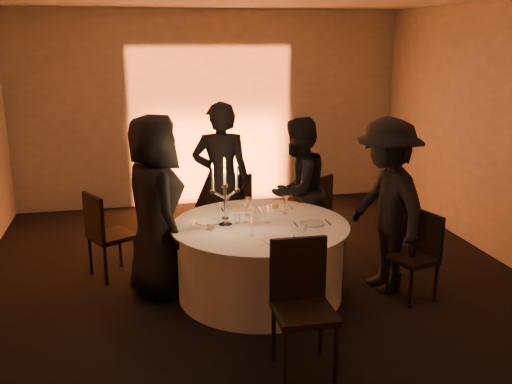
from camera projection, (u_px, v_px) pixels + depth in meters
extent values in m
plane|color=black|center=(260.00, 294.00, 5.95)|extent=(7.00, 7.00, 0.00)
plane|color=#A7A39B|center=(211.00, 109.00, 8.85)|extent=(7.00, 0.00, 7.00)
plane|color=#A7A39B|center=(455.00, 324.00, 2.25)|extent=(7.00, 0.00, 7.00)
cube|color=black|center=(216.00, 204.00, 8.95)|extent=(0.25, 0.12, 0.10)
cylinder|color=black|center=(260.00, 293.00, 5.94)|extent=(0.60, 0.60, 0.03)
cylinder|color=black|center=(260.00, 260.00, 5.85)|extent=(0.20, 0.20, 0.75)
cylinder|color=white|center=(260.00, 260.00, 5.85)|extent=(1.68, 1.68, 0.75)
cylinder|color=white|center=(260.00, 225.00, 5.74)|extent=(1.80, 1.80, 0.02)
cube|color=black|center=(112.00, 236.00, 6.29)|extent=(0.58, 0.58, 0.05)
cube|color=black|center=(94.00, 217.00, 6.10)|extent=(0.24, 0.39, 0.49)
cylinder|color=black|center=(136.00, 257.00, 6.33)|extent=(0.04, 0.04, 0.46)
cylinder|color=black|center=(120.00, 248.00, 6.60)|extent=(0.04, 0.04, 0.46)
cylinder|color=black|center=(106.00, 265.00, 6.10)|extent=(0.04, 0.04, 0.46)
cylinder|color=black|center=(91.00, 256.00, 6.37)|extent=(0.04, 0.04, 0.46)
cube|color=black|center=(233.00, 209.00, 7.27)|extent=(0.42, 0.42, 0.05)
cube|color=black|center=(235.00, 194.00, 7.02)|extent=(0.42, 0.04, 0.48)
cylinder|color=black|center=(244.00, 222.00, 7.53)|extent=(0.04, 0.04, 0.45)
cylinder|color=black|center=(217.00, 224.00, 7.46)|extent=(0.04, 0.04, 0.45)
cylinder|color=black|center=(249.00, 231.00, 7.19)|extent=(0.04, 0.04, 0.45)
cylinder|color=black|center=(221.00, 232.00, 7.12)|extent=(0.04, 0.04, 0.45)
cube|color=black|center=(312.00, 208.00, 7.48)|extent=(0.53, 0.53, 0.05)
cube|color=black|center=(323.00, 193.00, 7.30)|extent=(0.34, 0.25, 0.44)
cylinder|color=black|center=(309.00, 218.00, 7.76)|extent=(0.04, 0.04, 0.41)
cylinder|color=black|center=(294.00, 224.00, 7.53)|extent=(0.04, 0.04, 0.41)
cylinder|color=black|center=(329.00, 223.00, 7.54)|extent=(0.04, 0.04, 0.41)
cylinder|color=black|center=(313.00, 229.00, 7.31)|extent=(0.04, 0.04, 0.41)
cube|color=black|center=(413.00, 259.00, 5.74)|extent=(0.48, 0.48, 0.05)
cube|color=black|center=(428.00, 234.00, 5.76)|extent=(0.14, 0.39, 0.44)
cylinder|color=black|center=(388.00, 276.00, 5.87)|extent=(0.04, 0.04, 0.42)
cylinder|color=black|center=(411.00, 288.00, 5.59)|extent=(0.04, 0.04, 0.42)
cylinder|color=black|center=(413.00, 270.00, 6.02)|extent=(0.04, 0.04, 0.42)
cylinder|color=black|center=(436.00, 282.00, 5.74)|extent=(0.04, 0.04, 0.42)
cube|color=black|center=(304.00, 313.00, 4.45)|extent=(0.47, 0.47, 0.05)
cube|color=black|center=(298.00, 269.00, 4.57)|extent=(0.46, 0.05, 0.53)
cylinder|color=black|center=(285.00, 359.00, 4.30)|extent=(0.04, 0.04, 0.50)
cylinder|color=black|center=(336.00, 353.00, 4.37)|extent=(0.04, 0.04, 0.50)
cylinder|color=black|center=(274.00, 333.00, 4.67)|extent=(0.04, 0.04, 0.50)
cylinder|color=black|center=(320.00, 328.00, 4.75)|extent=(0.04, 0.04, 0.50)
imported|color=black|center=(155.00, 207.00, 5.75)|extent=(0.81, 1.04, 1.87)
imported|color=black|center=(221.00, 180.00, 6.81)|extent=(0.75, 0.56, 1.88)
imported|color=black|center=(298.00, 191.00, 6.65)|extent=(1.05, 1.02, 1.71)
imported|color=black|center=(386.00, 206.00, 5.85)|extent=(0.79, 1.24, 1.82)
cylinder|color=white|center=(208.00, 222.00, 5.79)|extent=(0.26, 0.26, 0.01)
cube|color=#B8B8BC|center=(192.00, 223.00, 5.75)|extent=(0.01, 0.17, 0.01)
cube|color=#B8B8BC|center=(225.00, 221.00, 5.82)|extent=(0.02, 0.17, 0.01)
cylinder|color=white|center=(237.00, 208.00, 6.23)|extent=(0.29, 0.29, 0.01)
cube|color=#B8B8BC|center=(222.00, 209.00, 6.20)|extent=(0.02, 0.17, 0.01)
cube|color=#B8B8BC|center=(252.00, 208.00, 6.27)|extent=(0.01, 0.17, 0.01)
sphere|color=gold|center=(237.00, 205.00, 6.22)|extent=(0.07, 0.07, 0.07)
cylinder|color=white|center=(275.00, 208.00, 6.25)|extent=(0.30, 0.30, 0.01)
cube|color=#B8B8BC|center=(260.00, 209.00, 6.22)|extent=(0.02, 0.17, 0.01)
cube|color=#B8B8BC|center=(290.00, 207.00, 6.29)|extent=(0.02, 0.17, 0.01)
sphere|color=gold|center=(275.00, 204.00, 6.24)|extent=(0.07, 0.07, 0.07)
cylinder|color=white|center=(312.00, 223.00, 5.74)|extent=(0.25, 0.25, 0.01)
cube|color=#B8B8BC|center=(296.00, 225.00, 5.70)|extent=(0.02, 0.17, 0.01)
cube|color=#B8B8BC|center=(328.00, 222.00, 5.77)|extent=(0.01, 0.17, 0.01)
cylinder|color=white|center=(278.00, 240.00, 5.26)|extent=(0.28, 0.28, 0.01)
cube|color=#B8B8BC|center=(260.00, 242.00, 5.22)|extent=(0.02, 0.17, 0.01)
cube|color=#B8B8BC|center=(296.00, 239.00, 5.29)|extent=(0.02, 0.17, 0.01)
cylinder|color=white|center=(211.00, 229.00, 5.57)|extent=(0.11, 0.11, 0.01)
cylinder|color=white|center=(211.00, 226.00, 5.56)|extent=(0.07, 0.07, 0.06)
cylinder|color=white|center=(225.00, 225.00, 5.67)|extent=(0.14, 0.14, 0.02)
sphere|color=white|center=(225.00, 219.00, 5.65)|extent=(0.08, 0.08, 0.08)
cylinder|color=white|center=(225.00, 205.00, 5.61)|extent=(0.03, 0.03, 0.37)
cylinder|color=white|center=(225.00, 186.00, 5.56)|extent=(0.06, 0.06, 0.03)
cylinder|color=white|center=(225.00, 173.00, 5.53)|extent=(0.02, 0.02, 0.24)
cone|color=#F9A42C|center=(224.00, 159.00, 5.49)|extent=(0.02, 0.02, 0.04)
cylinder|color=white|center=(219.00, 195.00, 5.57)|extent=(0.13, 0.02, 0.09)
cylinder|color=white|center=(213.00, 192.00, 5.55)|extent=(0.06, 0.06, 0.03)
cylinder|color=white|center=(212.00, 179.00, 5.52)|extent=(0.02, 0.02, 0.24)
cone|color=#F9A42C|center=(212.00, 165.00, 5.48)|extent=(0.02, 0.02, 0.04)
cylinder|color=white|center=(231.00, 194.00, 5.60)|extent=(0.13, 0.02, 0.09)
cylinder|color=white|center=(237.00, 190.00, 5.60)|extent=(0.06, 0.06, 0.03)
cylinder|color=white|center=(237.00, 178.00, 5.57)|extent=(0.02, 0.02, 0.24)
cone|color=#F9A42C|center=(237.00, 164.00, 5.53)|extent=(0.02, 0.02, 0.04)
cylinder|color=white|center=(285.00, 213.00, 6.07)|extent=(0.06, 0.06, 0.01)
cylinder|color=white|center=(285.00, 209.00, 6.06)|extent=(0.01, 0.01, 0.10)
cone|color=white|center=(285.00, 201.00, 6.04)|extent=(0.07, 0.07, 0.09)
cylinder|color=white|center=(246.00, 222.00, 5.79)|extent=(0.06, 0.06, 0.01)
cylinder|color=white|center=(246.00, 217.00, 5.77)|extent=(0.01, 0.01, 0.10)
cone|color=white|center=(246.00, 209.00, 5.75)|extent=(0.07, 0.07, 0.09)
cylinder|color=white|center=(227.00, 212.00, 6.10)|extent=(0.06, 0.06, 0.01)
cylinder|color=white|center=(227.00, 208.00, 6.09)|extent=(0.01, 0.01, 0.10)
cone|color=white|center=(227.00, 200.00, 6.06)|extent=(0.07, 0.07, 0.09)
cylinder|color=white|center=(219.00, 221.00, 5.81)|extent=(0.06, 0.06, 0.01)
cylinder|color=white|center=(219.00, 216.00, 5.80)|extent=(0.01, 0.01, 0.10)
cone|color=white|center=(219.00, 208.00, 5.78)|extent=(0.07, 0.07, 0.09)
cylinder|color=white|center=(248.00, 215.00, 6.02)|extent=(0.06, 0.06, 0.01)
cylinder|color=white|center=(248.00, 210.00, 6.01)|extent=(0.01, 0.01, 0.10)
cone|color=white|center=(248.00, 202.00, 5.99)|extent=(0.07, 0.07, 0.09)
cylinder|color=white|center=(267.00, 222.00, 5.77)|extent=(0.06, 0.06, 0.01)
cylinder|color=white|center=(267.00, 218.00, 5.76)|extent=(0.01, 0.01, 0.10)
cone|color=white|center=(268.00, 209.00, 5.74)|extent=(0.07, 0.07, 0.09)
cylinder|color=white|center=(252.00, 236.00, 5.39)|extent=(0.06, 0.06, 0.01)
cylinder|color=white|center=(252.00, 230.00, 5.38)|extent=(0.01, 0.01, 0.10)
cone|color=white|center=(252.00, 221.00, 5.36)|extent=(0.07, 0.07, 0.09)
cylinder|color=white|center=(303.00, 226.00, 5.52)|extent=(0.07, 0.07, 0.09)
cylinder|color=white|center=(257.00, 214.00, 5.91)|extent=(0.07, 0.07, 0.09)
cylinder|color=white|center=(237.00, 218.00, 5.77)|extent=(0.07, 0.07, 0.09)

